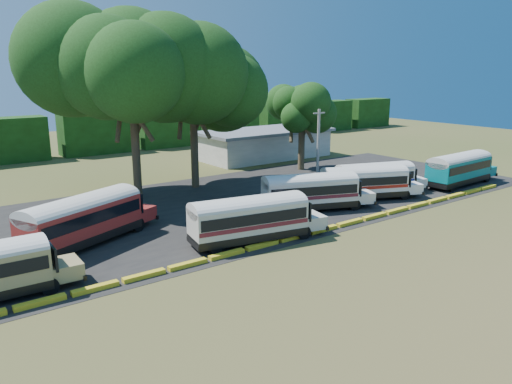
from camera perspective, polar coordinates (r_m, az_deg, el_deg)
ground at (r=37.78m, az=7.09°, el=-5.31°), size 160.00×160.00×0.00m
asphalt_strip at (r=47.30m, az=-2.05°, el=-1.23°), size 64.00×24.00×0.02m
curb at (r=38.42m, az=6.07°, el=-4.71°), size 53.70×0.45×0.30m
terminal_building at (r=70.98m, az=1.02°, el=5.55°), size 19.00×9.00×4.00m
treeline_backdrop at (r=78.30m, az=-17.90°, el=6.39°), size 130.00×4.00×6.00m
bus_red at (r=37.65m, az=-19.00°, el=-2.68°), size 11.35×7.02×3.68m
bus_cream_west at (r=36.17m, az=-0.54°, el=-2.83°), size 10.76×4.48×3.44m
bus_cream_east at (r=44.60m, az=6.42°, el=0.26°), size 10.44×5.97×3.36m
bus_white_red at (r=49.23m, az=12.45°, el=1.26°), size 10.16×6.13×3.29m
bus_white_blue at (r=51.84m, az=13.59°, el=1.76°), size 9.89×5.27×3.17m
bus_teal at (r=58.30m, az=22.30°, el=2.66°), size 10.85×3.12×3.53m
tree_west at (r=48.67m, az=-14.11°, el=13.87°), size 14.07×14.07×17.86m
tree_center at (r=52.57m, az=-7.30°, el=13.21°), size 12.63×12.63×16.48m
tree_east at (r=62.14m, az=5.31°, el=9.81°), size 6.54×6.54×10.48m
utility_pole at (r=54.07m, az=7.11°, el=5.15°), size 1.60×0.30×8.22m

